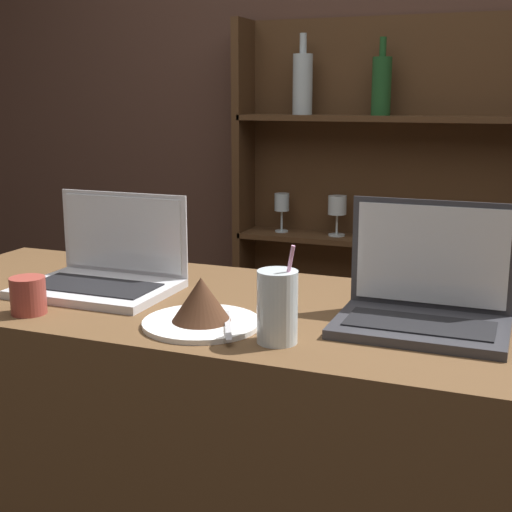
{
  "coord_description": "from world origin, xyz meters",
  "views": [
    {
      "loc": [
        0.48,
        -1.02,
        1.5
      ],
      "look_at": [
        -0.05,
        0.33,
        1.17
      ],
      "focal_mm": 50.0,
      "sensor_mm": 36.0,
      "label": 1
    }
  ],
  "objects_px": {
    "laptop_near": "(106,270)",
    "laptop_far": "(424,299)",
    "cake_plate": "(201,307)",
    "water_glass": "(277,307)",
    "coffee_cup": "(28,295)"
  },
  "relations": [
    {
      "from": "laptop_near",
      "to": "laptop_far",
      "type": "distance_m",
      "value": 0.71
    },
    {
      "from": "laptop_far",
      "to": "cake_plate",
      "type": "distance_m",
      "value": 0.42
    },
    {
      "from": "water_glass",
      "to": "coffee_cup",
      "type": "relative_size",
      "value": 2.37
    },
    {
      "from": "laptop_near",
      "to": "coffee_cup",
      "type": "height_order",
      "value": "laptop_near"
    },
    {
      "from": "cake_plate",
      "to": "laptop_far",
      "type": "bearing_deg",
      "value": 21.03
    },
    {
      "from": "water_glass",
      "to": "laptop_far",
      "type": "bearing_deg",
      "value": 39.24
    },
    {
      "from": "laptop_far",
      "to": "water_glass",
      "type": "xyz_separation_m",
      "value": [
        -0.23,
        -0.19,
        0.01
      ]
    },
    {
      "from": "laptop_far",
      "to": "cake_plate",
      "type": "bearing_deg",
      "value": -158.97
    },
    {
      "from": "laptop_near",
      "to": "water_glass",
      "type": "distance_m",
      "value": 0.52
    },
    {
      "from": "laptop_near",
      "to": "water_glass",
      "type": "height_order",
      "value": "laptop_near"
    },
    {
      "from": "laptop_far",
      "to": "water_glass",
      "type": "distance_m",
      "value": 0.29
    },
    {
      "from": "laptop_near",
      "to": "laptop_far",
      "type": "relative_size",
      "value": 1.05
    },
    {
      "from": "laptop_near",
      "to": "water_glass",
      "type": "relative_size",
      "value": 1.85
    },
    {
      "from": "water_glass",
      "to": "coffee_cup",
      "type": "bearing_deg",
      "value": -177.63
    },
    {
      "from": "water_glass",
      "to": "cake_plate",
      "type": "bearing_deg",
      "value": 168.07
    }
  ]
}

